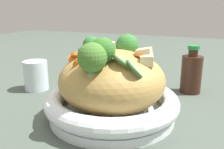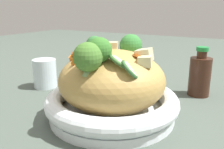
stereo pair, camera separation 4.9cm
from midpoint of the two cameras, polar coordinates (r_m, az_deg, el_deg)
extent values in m
plane|color=#444F46|center=(0.53, 2.72, -9.83)|extent=(3.00, 3.00, 0.00)
cylinder|color=white|center=(0.52, 2.74, -8.95)|extent=(0.26, 0.26, 0.02)
torus|color=white|center=(0.51, 2.78, -6.19)|extent=(0.28, 0.28, 0.04)
ellipsoid|color=#B08B49|center=(0.50, 2.84, -1.43)|extent=(0.22, 0.22, 0.13)
torus|color=#AF8143|center=(0.53, 5.26, 3.92)|extent=(0.06, 0.06, 0.01)
torus|color=#B98A42|center=(0.49, -0.50, 1.33)|extent=(0.08, 0.08, 0.01)
torus|color=tan|center=(0.44, 4.76, -0.19)|extent=(0.07, 0.08, 0.04)
torus|color=tan|center=(0.47, 4.66, 3.51)|extent=(0.07, 0.07, 0.02)
cone|color=#97B67B|center=(0.42, -1.98, 0.62)|extent=(0.03, 0.03, 0.01)
sphere|color=#46772E|center=(0.41, -2.01, 4.06)|extent=(0.07, 0.07, 0.05)
cone|color=#9EC378|center=(0.55, -1.52, 4.96)|extent=(0.02, 0.02, 0.01)
sphere|color=#336E35|center=(0.54, -1.54, 7.01)|extent=(0.04, 0.04, 0.04)
cone|color=#9BBA7C|center=(0.43, 0.34, 2.88)|extent=(0.02, 0.03, 0.02)
sphere|color=#367129|center=(0.43, 0.34, 5.77)|extent=(0.06, 0.06, 0.05)
cone|color=#98BA71|center=(0.57, 7.02, 4.27)|extent=(0.03, 0.03, 0.01)
sphere|color=#357935|center=(0.56, 7.11, 6.77)|extent=(0.06, 0.06, 0.05)
cylinder|color=orange|center=(0.49, -5.28, 4.35)|extent=(0.02, 0.03, 0.02)
cylinder|color=orange|center=(0.50, -5.93, 4.05)|extent=(0.03, 0.03, 0.01)
cylinder|color=orange|center=(0.45, -1.80, 4.11)|extent=(0.03, 0.03, 0.02)
cylinder|color=orange|center=(0.54, 0.28, 5.83)|extent=(0.03, 0.03, 0.02)
cylinder|color=orange|center=(0.46, -5.30, 3.14)|extent=(0.02, 0.02, 0.02)
cylinder|color=orange|center=(0.46, 9.67, 3.99)|extent=(0.03, 0.03, 0.02)
cylinder|color=beige|center=(0.50, -2.61, 5.40)|extent=(0.04, 0.04, 0.02)
torus|color=#31592B|center=(0.50, -2.61, 5.40)|extent=(0.05, 0.05, 0.02)
cylinder|color=beige|center=(0.42, 5.11, 2.90)|extent=(0.05, 0.05, 0.03)
torus|color=#39652D|center=(0.42, 5.11, 2.90)|extent=(0.06, 0.06, 0.03)
cylinder|color=beige|center=(0.42, 7.61, 1.14)|extent=(0.04, 0.04, 0.03)
torus|color=#325E30|center=(0.42, 7.61, 1.14)|extent=(0.05, 0.05, 0.03)
cube|color=#CDB788|center=(0.54, 2.07, 6.32)|extent=(0.05, 0.05, 0.03)
cube|color=#C5BC91|center=(0.48, 10.55, 4.40)|extent=(0.03, 0.04, 0.03)
cube|color=beige|center=(0.45, 10.88, 3.02)|extent=(0.03, 0.03, 0.02)
cube|color=#C7BD88|center=(0.43, -0.19, 3.85)|extent=(0.03, 0.03, 0.02)
cylinder|color=#381E14|center=(0.68, 21.90, -0.53)|extent=(0.06, 0.06, 0.10)
cylinder|color=#381E14|center=(0.67, 22.41, 4.37)|extent=(0.02, 0.02, 0.02)
cylinder|color=#1E7F38|center=(0.66, 22.54, 5.56)|extent=(0.03, 0.03, 0.01)
cylinder|color=silver|center=(0.72, -13.62, 0.25)|extent=(0.07, 0.07, 0.08)
camera|label=1|loc=(0.02, -87.14, 0.80)|focal=38.91mm
camera|label=2|loc=(0.02, 92.86, -0.80)|focal=38.91mm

